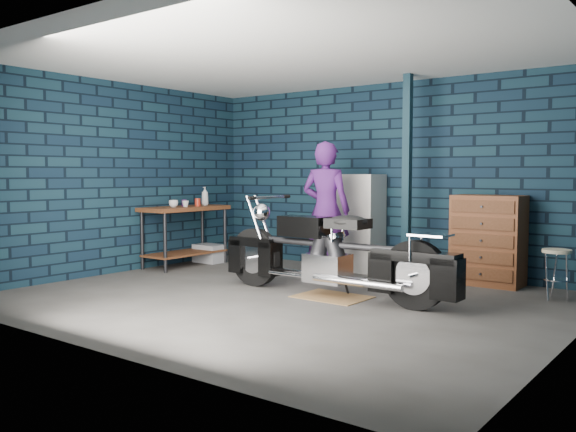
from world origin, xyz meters
name	(u,v)px	position (x,y,z in m)	size (l,w,h in m)	color
ground	(283,299)	(0.00, 0.00, 0.00)	(6.00, 6.00, 0.00)	#4C4A47
room_walls	(312,131)	(0.00, 0.55, 1.90)	(6.02, 5.01, 2.71)	black
support_post	(407,178)	(0.55, 1.95, 1.35)	(0.10, 0.10, 2.70)	#102833
workbench	(185,236)	(-2.68, 1.04, 0.46)	(0.60, 1.40, 0.91)	brown
drip_mat	(332,297)	(0.39, 0.40, 0.00)	(0.80, 0.60, 0.01)	olive
motorcycle	(332,248)	(0.39, 0.40, 0.57)	(2.59, 0.70, 1.14)	black
person	(326,210)	(-0.42, 1.49, 0.92)	(0.67, 0.44, 1.84)	#4C1B67
storage_bin	(209,253)	(-2.66, 1.54, 0.14)	(0.46, 0.33, 0.28)	gray
locker	(358,223)	(-0.34, 2.23, 0.70)	(0.65, 0.47, 1.40)	beige
tool_chest	(488,240)	(1.54, 2.23, 0.57)	(0.85, 0.47, 1.14)	brown
shop_stool	(556,275)	(2.46, 1.78, 0.28)	(0.31, 0.31, 0.57)	beige
cup_a	(173,204)	(-2.66, 0.79, 0.96)	(0.14, 0.14, 0.11)	beige
cup_b	(186,204)	(-2.57, 0.95, 0.96)	(0.10, 0.10, 0.09)	beige
mug_purple	(184,203)	(-2.73, 1.07, 0.96)	(0.07, 0.07, 0.10)	#49175C
mug_red	(198,202)	(-2.56, 1.19, 0.97)	(0.09, 0.09, 0.12)	#A52616
bottle	(205,196)	(-2.70, 1.49, 1.06)	(0.11, 0.11, 0.29)	gray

